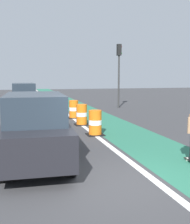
# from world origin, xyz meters

# --- Properties ---
(ground_plane) EXTENTS (100.00, 100.00, 0.00)m
(ground_plane) POSITION_xyz_m (0.00, 0.00, 0.00)
(ground_plane) COLOR #38383A
(bike_lane_strip) EXTENTS (2.50, 80.00, 0.01)m
(bike_lane_strip) POSITION_xyz_m (2.40, 12.00, 0.00)
(bike_lane_strip) COLOR #286B51
(bike_lane_strip) RESTS_ON ground
(lane_divider_stripe) EXTENTS (0.20, 80.00, 0.01)m
(lane_divider_stripe) POSITION_xyz_m (0.90, 12.00, 0.01)
(lane_divider_stripe) COLOR silver
(lane_divider_stripe) RESTS_ON ground
(parked_suv_nearest) EXTENTS (2.07, 4.67, 2.04)m
(parked_suv_nearest) POSITION_xyz_m (-1.82, 2.06, 1.04)
(parked_suv_nearest) COLOR black
(parked_suv_nearest) RESTS_ON ground
(parked_sedan_second) EXTENTS (2.01, 4.15, 1.70)m
(parked_sedan_second) POSITION_xyz_m (-1.57, 8.69, 0.83)
(parked_sedan_second) COLOR #9EA0A5
(parked_sedan_second) RESTS_ON ground
(parked_suv_third) EXTENTS (1.97, 4.63, 2.04)m
(parked_suv_third) POSITION_xyz_m (-1.90, 15.48, 1.04)
(parked_suv_third) COLOR black
(parked_suv_third) RESTS_ON ground
(traffic_barrel_front) EXTENTS (0.73, 0.73, 1.09)m
(traffic_barrel_front) POSITION_xyz_m (0.92, 5.36, 0.53)
(traffic_barrel_front) COLOR orange
(traffic_barrel_front) RESTS_ON ground
(traffic_barrel_mid) EXTENTS (0.73, 0.73, 1.09)m
(traffic_barrel_mid) POSITION_xyz_m (0.91, 8.03, 0.53)
(traffic_barrel_mid) COLOR orange
(traffic_barrel_mid) RESTS_ON ground
(traffic_barrel_back) EXTENTS (0.73, 0.73, 1.09)m
(traffic_barrel_back) POSITION_xyz_m (0.97, 10.55, 0.53)
(traffic_barrel_back) COLOR orange
(traffic_barrel_back) RESTS_ON ground
(traffic_barrel_far) EXTENTS (0.73, 0.73, 1.09)m
(traffic_barrel_far) POSITION_xyz_m (0.81, 14.52, 0.53)
(traffic_barrel_far) COLOR orange
(traffic_barrel_far) RESTS_ON ground
(traffic_light_corner) EXTENTS (0.41, 0.32, 5.10)m
(traffic_light_corner) POSITION_xyz_m (5.61, 15.27, 3.50)
(traffic_light_corner) COLOR #2D2D2D
(traffic_light_corner) RESTS_ON ground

